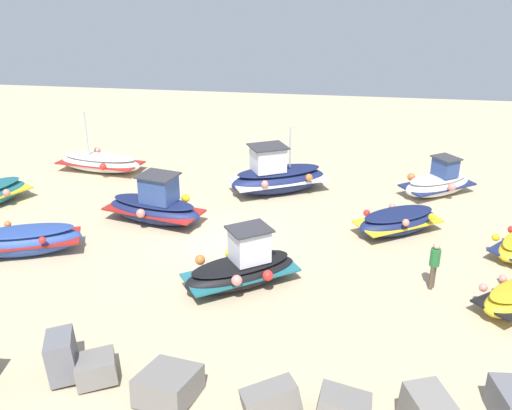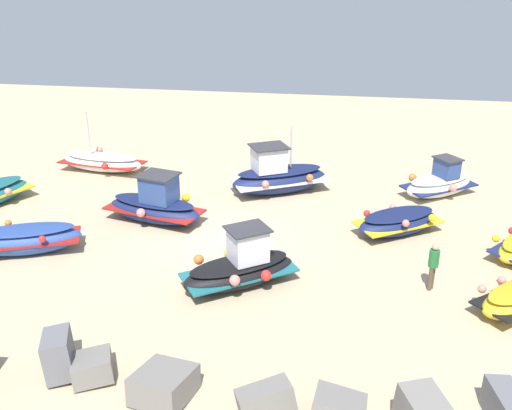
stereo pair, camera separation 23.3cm
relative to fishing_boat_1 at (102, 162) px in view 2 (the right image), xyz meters
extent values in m
plane|color=tan|center=(-7.41, 6.70, -0.44)|extent=(53.13, 53.13, 0.00)
sphere|color=#EA7F75|center=(2.01, 5.10, 0.25)|extent=(0.30, 0.30, 0.30)
ellipsoid|color=white|center=(0.00, 0.00, -0.04)|extent=(4.48, 2.32, 0.88)
cube|color=maroon|center=(0.00, 0.00, 0.00)|extent=(4.31, 2.33, 0.15)
ellipsoid|color=beige|center=(0.00, 0.00, 0.29)|extent=(3.94, 2.01, 0.20)
cylinder|color=#B7B7BC|center=(0.62, -0.08, 1.44)|extent=(0.08, 0.08, 2.18)
sphere|color=#EA7F75|center=(0.61, -1.09, 0.25)|extent=(0.34, 0.34, 0.34)
sphere|color=red|center=(-0.61, 1.09, 0.18)|extent=(0.34, 0.34, 0.34)
ellipsoid|color=#2D4C9E|center=(-1.00, 8.94, 0.05)|extent=(4.08, 2.71, 0.98)
cube|color=maroon|center=(-1.00, 8.94, 0.10)|extent=(3.96, 2.70, 0.08)
ellipsoid|color=navy|center=(-1.00, 8.94, 0.46)|extent=(3.59, 2.38, 0.16)
sphere|color=red|center=(-1.92, 9.41, 0.41)|extent=(0.25, 0.25, 0.25)
sphere|color=orange|center=(-0.08, 8.47, 0.45)|extent=(0.25, 0.25, 0.25)
ellipsoid|color=navy|center=(-4.61, 5.52, 0.03)|extent=(4.34, 2.51, 0.97)
cube|color=maroon|center=(-4.61, 5.52, 0.07)|extent=(4.19, 2.51, 0.12)
ellipsoid|color=#151E45|center=(-4.61, 5.52, 0.41)|extent=(3.81, 2.19, 0.18)
cube|color=#2D4784|center=(-4.91, 5.59, 1.02)|extent=(1.47, 1.34, 1.06)
cube|color=#333338|center=(-4.91, 5.59, 1.58)|extent=(1.70, 1.56, 0.06)
sphere|color=red|center=(-3.91, 4.39, 0.34)|extent=(0.35, 0.35, 0.35)
sphere|color=#EA7F75|center=(-4.40, 6.41, 0.29)|extent=(0.35, 0.35, 0.35)
sphere|color=yellow|center=(-5.76, 4.85, 0.38)|extent=(0.35, 0.35, 0.35)
ellipsoid|color=navy|center=(-9.19, 1.51, 0.12)|extent=(4.74, 3.64, 1.13)
cube|color=white|center=(-9.19, 1.51, 0.17)|extent=(4.61, 3.60, 0.10)
ellipsoid|color=#151E45|center=(-9.19, 1.51, 0.59)|extent=(4.17, 3.20, 0.19)
cube|color=silver|center=(-8.72, 1.77, 1.21)|extent=(1.75, 1.69, 1.08)
cube|color=#333338|center=(-8.72, 1.77, 1.78)|extent=(2.03, 1.96, 0.06)
cylinder|color=#B7B7BC|center=(-9.64, 1.26, 1.62)|extent=(0.08, 0.08, 1.90)
sphere|color=orange|center=(-10.57, 1.86, 0.47)|extent=(0.31, 0.31, 0.31)
sphere|color=#EA7F75|center=(-8.72, 0.66, 0.50)|extent=(0.31, 0.31, 0.31)
sphere|color=#EA7F75|center=(-8.74, 2.86, 0.43)|extent=(0.31, 0.31, 0.31)
ellipsoid|color=navy|center=(-14.24, 5.06, -0.01)|extent=(3.67, 3.10, 0.92)
cube|color=gold|center=(-14.24, 5.06, 0.04)|extent=(3.57, 3.05, 0.12)
ellipsoid|color=#151E45|center=(-14.24, 5.06, 0.36)|extent=(3.21, 2.71, 0.18)
sphere|color=yellow|center=(-15.44, 5.22, 0.38)|extent=(0.27, 0.27, 0.27)
sphere|color=#EA7F75|center=(-14.05, 4.23, 0.29)|extent=(0.27, 0.27, 0.27)
sphere|color=#EA7F75|center=(-14.44, 5.90, 0.38)|extent=(0.27, 0.27, 0.27)
sphere|color=red|center=(-13.04, 4.91, 0.24)|extent=(0.27, 0.27, 0.27)
ellipsoid|color=black|center=(-8.97, 9.87, -0.02)|extent=(3.93, 3.38, 0.88)
cube|color=#1E6670|center=(-8.97, 9.87, 0.02)|extent=(3.83, 3.32, 0.11)
ellipsoid|color=black|center=(-8.97, 9.87, 0.34)|extent=(3.45, 2.96, 0.17)
cube|color=silver|center=(-9.22, 9.69, 0.94)|extent=(1.45, 1.41, 1.07)
cube|color=#333338|center=(-9.22, 9.69, 1.50)|extent=(1.68, 1.63, 0.06)
sphere|color=orange|center=(-7.61, 9.82, 0.34)|extent=(0.34, 0.34, 0.34)
sphere|color=#EA7F75|center=(-9.02, 10.86, 0.30)|extent=(0.34, 0.34, 0.34)
sphere|color=yellow|center=(-8.48, 9.20, 0.31)|extent=(0.34, 0.34, 0.34)
sphere|color=red|center=(-9.89, 10.23, 0.19)|extent=(0.34, 0.34, 0.34)
sphere|color=red|center=(-9.35, 8.57, 0.25)|extent=(0.34, 0.34, 0.34)
ellipsoid|color=white|center=(-16.28, 0.68, -0.02)|extent=(3.68, 3.23, 0.90)
cube|color=navy|center=(-16.28, 0.68, 0.02)|extent=(3.58, 3.17, 0.13)
ellipsoid|color=beige|center=(-16.28, 0.68, 0.33)|extent=(3.22, 2.83, 0.19)
cube|color=#2D4784|center=(-16.56, 0.48, 0.81)|extent=(1.20, 1.24, 0.81)
cube|color=#333338|center=(-16.56, 0.48, 1.24)|extent=(1.39, 1.44, 0.06)
sphere|color=orange|center=(-15.13, 0.49, 0.26)|extent=(0.35, 0.35, 0.35)
sphere|color=#EA7F75|center=(-16.78, 1.36, 0.20)|extent=(0.35, 0.35, 0.35)
sphere|color=orange|center=(-16.45, -0.48, 0.34)|extent=(0.35, 0.35, 0.35)
sphere|color=yellow|center=(-17.54, 6.33, 0.21)|extent=(0.27, 0.27, 0.27)
sphere|color=red|center=(-18.29, 5.44, 0.16)|extent=(0.27, 0.27, 0.27)
sphere|color=#EA7F75|center=(-16.41, 9.91, 0.18)|extent=(0.26, 0.26, 0.26)
sphere|color=#EA7F75|center=(-17.09, 9.35, 0.22)|extent=(0.26, 0.26, 0.26)
cylinder|color=brown|center=(-15.08, 9.04, -0.03)|extent=(0.14, 0.14, 0.82)
cylinder|color=brown|center=(-15.01, 9.18, -0.03)|extent=(0.14, 0.14, 0.82)
cylinder|color=#236B33|center=(-15.05, 9.11, 0.67)|extent=(0.32, 0.32, 0.57)
sphere|color=tan|center=(-15.05, 9.11, 1.07)|extent=(0.22, 0.22, 0.22)
cube|color=slate|center=(-16.03, 14.81, -0.02)|extent=(0.83, 1.41, 0.95)
cube|color=slate|center=(-12.33, 15.41, -0.12)|extent=(1.32, 1.19, 0.96)
cube|color=slate|center=(-10.68, 15.45, -0.09)|extent=(1.56, 1.23, 1.01)
cube|color=slate|center=(-8.19, 15.29, -0.09)|extent=(1.57, 1.69, 0.95)
cube|color=slate|center=(-6.19, 14.90, -0.15)|extent=(1.39, 1.43, 0.79)
cube|color=slate|center=(-5.27, 14.82, 0.08)|extent=(1.25, 1.54, 1.25)
camera|label=1|loc=(-11.95, 25.74, 9.18)|focal=40.20mm
camera|label=2|loc=(-12.18, 25.71, 9.18)|focal=40.20mm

